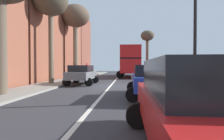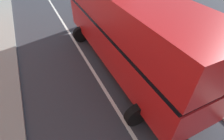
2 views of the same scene
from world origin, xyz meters
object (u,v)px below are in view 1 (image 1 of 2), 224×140
at_px(street_tree_left_2, 76,18).
at_px(street_tree_right_3, 147,39).
at_px(street_tree_left_4, 51,2).
at_px(parked_car_grey_left_3, 82,74).
at_px(double_decker_bus, 130,61).
at_px(parked_car_blue_right_2, 151,79).
at_px(lamppost_right, 195,15).
at_px(parked_car_red_right_0, 198,103).

xyz_separation_m(street_tree_left_2, street_tree_right_3, (9.96, 10.58, -1.00)).
height_order(street_tree_right_3, street_tree_left_4, street_tree_left_4).
xyz_separation_m(parked_car_grey_left_3, street_tree_left_2, (-2.63, 7.14, 6.55)).
distance_m(street_tree_left_2, street_tree_left_4, 6.99).
distance_m(double_decker_bus, parked_car_blue_right_2, 17.00).
distance_m(parked_car_grey_left_3, street_tree_left_4, 6.68).
xyz_separation_m(street_tree_left_2, street_tree_left_4, (-0.11, -6.97, -0.46)).
relative_size(double_decker_bus, parked_car_blue_right_2, 2.22).
relative_size(parked_car_blue_right_2, street_tree_left_2, 0.51).
bearing_deg(parked_car_blue_right_2, lamppost_right, -24.53).
height_order(parked_car_blue_right_2, lamppost_right, lamppost_right).
distance_m(parked_car_red_right_0, street_tree_right_3, 30.01).
height_order(parked_car_grey_left_3, street_tree_left_4, street_tree_left_4).
relative_size(parked_car_grey_left_3, street_tree_left_4, 0.49).
height_order(street_tree_left_2, lamppost_right, street_tree_left_2).
height_order(parked_car_blue_right_2, parked_car_grey_left_3, parked_car_grey_left_3).
xyz_separation_m(parked_car_grey_left_3, street_tree_left_4, (-2.74, 0.17, 6.09)).
bearing_deg(parked_car_red_right_0, double_decker_bus, 92.00).
distance_m(parked_car_blue_right_2, parked_car_grey_left_3, 7.58).
xyz_separation_m(parked_car_red_right_0, street_tree_left_4, (-7.75, 11.85, 6.07)).
bearing_deg(street_tree_right_3, street_tree_left_4, -119.85).
height_order(parked_car_grey_left_3, lamppost_right, lamppost_right).
relative_size(street_tree_left_2, lamppost_right, 1.44).
relative_size(street_tree_left_2, street_tree_right_3, 1.16).
bearing_deg(parked_car_grey_left_3, parked_car_blue_right_2, -48.74).
xyz_separation_m(parked_car_red_right_0, lamppost_right, (1.80, 5.16, 2.87)).
distance_m(double_decker_bus, parked_car_red_right_0, 22.96).
bearing_deg(double_decker_bus, street_tree_right_3, 64.31).
relative_size(street_tree_left_2, street_tree_left_4, 1.08).
height_order(parked_car_blue_right_2, street_tree_left_4, street_tree_left_4).
distance_m(parked_car_red_right_0, parked_car_blue_right_2, 5.98).
bearing_deg(parked_car_red_right_0, lamppost_right, 70.75).
relative_size(parked_car_red_right_0, street_tree_right_3, 0.55).
relative_size(street_tree_right_3, lamppost_right, 1.23).
bearing_deg(street_tree_left_4, parked_car_grey_left_3, -3.58).
distance_m(double_decker_bus, street_tree_left_4, 13.86).
xyz_separation_m(double_decker_bus, lamppost_right, (2.60, -17.75, 1.45)).
relative_size(double_decker_bus, lamppost_right, 1.62).
relative_size(parked_car_red_right_0, street_tree_left_2, 0.48).
bearing_deg(parked_car_blue_right_2, double_decker_bus, 92.70).
bearing_deg(double_decker_bus, street_tree_left_2, -149.13).
bearing_deg(double_decker_bus, lamppost_right, -81.67).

